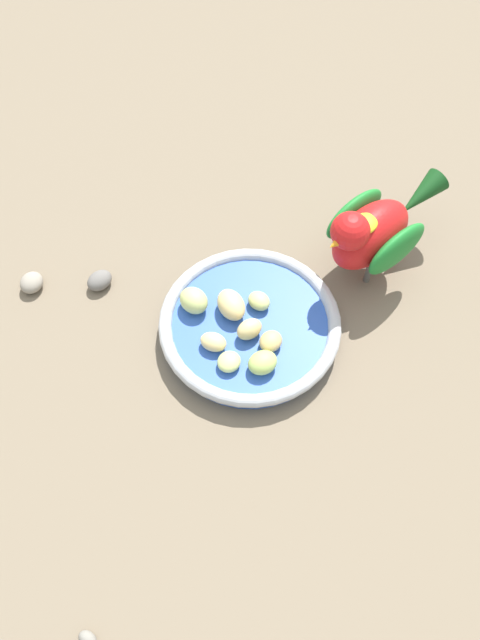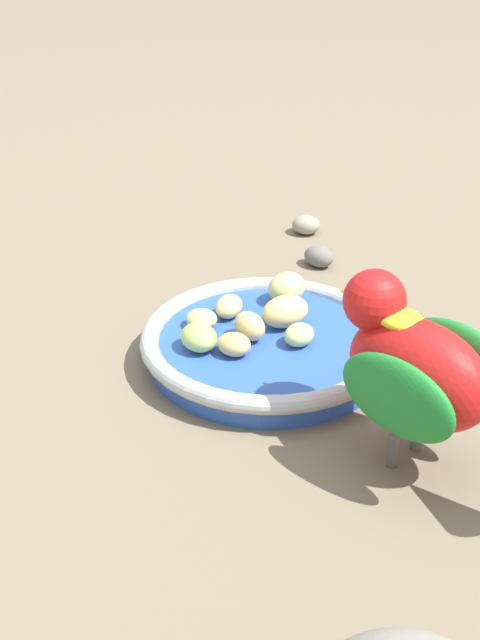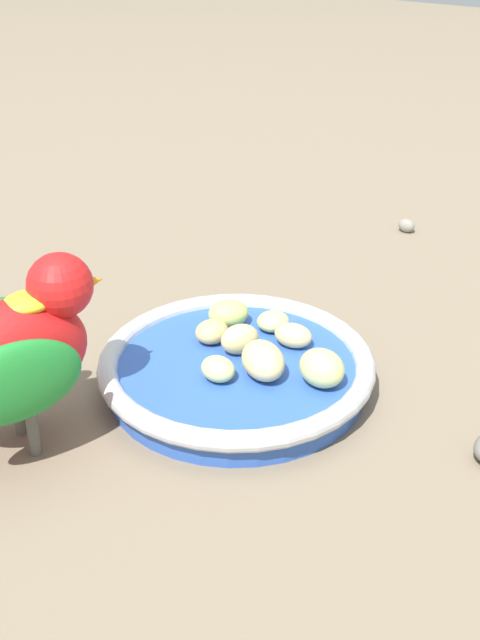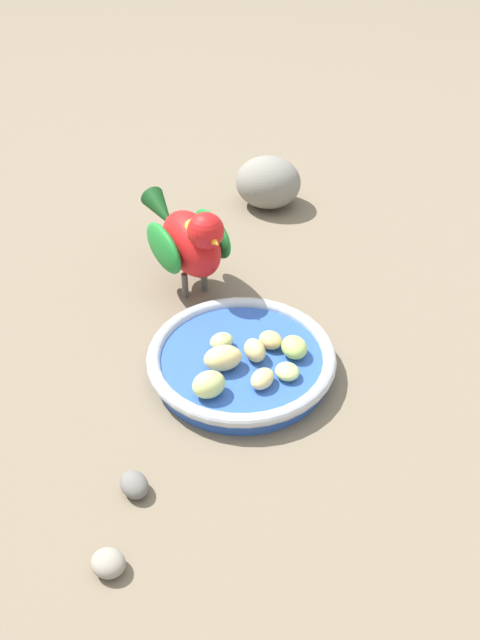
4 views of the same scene
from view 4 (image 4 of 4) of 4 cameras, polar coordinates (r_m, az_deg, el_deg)
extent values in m
plane|color=#756651|center=(0.74, 1.18, -4.37)|extent=(4.00, 4.00, 0.00)
cylinder|color=#2D56B7|center=(0.74, 0.12, -3.59)|extent=(0.18, 0.18, 0.02)
torus|color=#B7BABF|center=(0.73, 0.12, -2.98)|extent=(0.20, 0.20, 0.01)
ellipsoid|color=#C6D17A|center=(0.68, -2.81, -5.13)|extent=(0.04, 0.04, 0.03)
ellipsoid|color=#E5C67F|center=(0.72, 1.44, -2.54)|extent=(0.04, 0.03, 0.02)
ellipsoid|color=#E5C67F|center=(0.71, -1.42, -3.13)|extent=(0.05, 0.05, 0.03)
ellipsoid|color=#E5C67F|center=(0.69, 1.84, -4.82)|extent=(0.03, 0.03, 0.02)
ellipsoid|color=#C6D17A|center=(0.70, 3.68, -4.38)|extent=(0.03, 0.03, 0.01)
ellipsoid|color=tan|center=(0.74, 2.33, -1.55)|extent=(0.03, 0.03, 0.02)
ellipsoid|color=#B2CC66|center=(0.73, 4.45, -2.23)|extent=(0.04, 0.04, 0.02)
ellipsoid|color=#C6D17A|center=(0.74, -1.52, -1.76)|extent=(0.03, 0.03, 0.02)
cylinder|color=#59544C|center=(0.85, -2.92, 3.36)|extent=(0.01, 0.01, 0.03)
cylinder|color=#59544C|center=(0.84, -4.51, 2.84)|extent=(0.01, 0.01, 0.03)
ellipsoid|color=red|center=(0.82, -4.01, 6.25)|extent=(0.12, 0.09, 0.07)
ellipsoid|color=#1E7F2D|center=(0.84, -2.28, 7.07)|extent=(0.09, 0.05, 0.05)
ellipsoid|color=#1E7F2D|center=(0.82, -6.27, 5.87)|extent=(0.09, 0.05, 0.05)
cone|color=#144719|center=(0.88, -6.38, 8.81)|extent=(0.07, 0.05, 0.04)
sphere|color=red|center=(0.77, -2.82, 7.28)|extent=(0.05, 0.05, 0.04)
cone|color=orange|center=(0.76, -2.12, 6.42)|extent=(0.02, 0.02, 0.02)
ellipsoid|color=yellow|center=(0.79, -3.52, 7.62)|extent=(0.04, 0.04, 0.01)
ellipsoid|color=gray|center=(1.03, 2.31, 11.17)|extent=(0.12, 0.12, 0.07)
ellipsoid|color=slate|center=(0.64, -8.63, -13.15)|extent=(0.04, 0.03, 0.02)
ellipsoid|color=gray|center=(0.60, -10.71, -18.93)|extent=(0.03, 0.03, 0.02)
camera|label=1|loc=(0.61, 52.84, 41.24)|focal=37.75mm
camera|label=2|loc=(1.17, 10.06, 31.91)|focal=51.99mm
camera|label=3|loc=(0.78, -40.34, 16.41)|focal=44.56mm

